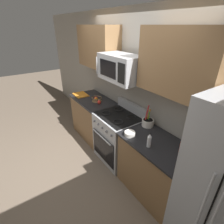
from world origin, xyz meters
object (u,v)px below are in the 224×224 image
Objects in this scene: utensil_crock at (148,122)px; microwave at (121,68)px; apple_loose at (99,102)px; bottle_vinegar at (149,140)px; cutting_board at (81,95)px; range_oven at (118,137)px; fruit_basket at (97,99)px; bottle_hot_sauce at (182,146)px; prep_bowl at (130,133)px.

microwave is at bearing -161.78° from utensil_crock.
apple_loose is 1.54m from bottle_vinegar.
apple_loose is 0.67m from cutting_board.
range_oven is 3.26× the size of utensil_crock.
fruit_basket reaches higher than apple_loose.
utensil_crock reaches higher than bottle_hot_sauce.
bottle_vinegar is (0.89, -0.16, 0.53)m from range_oven.
prep_bowl is (1.20, -0.19, -0.01)m from apple_loose.
microwave is at bearing 90.03° from range_oven.
fruit_basket is at bearing 170.47° from prep_bowl.
range_oven is 6.92× the size of prep_bowl.
bottle_hot_sauce is (0.32, 0.25, 0.00)m from bottle_vinegar.
range_oven is at bearing 169.69° from bottle_vinegar.
microwave reaches higher than apple_loose.
utensil_crock reaches higher than cutting_board.
microwave is at bearing -177.29° from bottle_hot_sauce.
microwave reaches higher than bottle_vinegar.
fruit_basket is (-0.80, -0.01, -0.79)m from microwave.
apple_loose is 0.21× the size of cutting_board.
bottle_vinegar reaches higher than apple_loose.
cutting_board is (-0.67, -0.10, -0.03)m from apple_loose.
utensil_crock reaches higher than prep_bowl.
microwave is 1.55m from cutting_board.
fruit_basket is 0.17m from apple_loose.
cutting_board is at bearing 178.64° from bottle_vinegar.
bottle_vinegar is at bearing 7.33° from prep_bowl.
utensil_crock reaches higher than apple_loose.
bottle_hot_sauce is 1.38× the size of prep_bowl.
utensil_crock is at bearing 10.23° from apple_loose.
microwave reaches higher than range_oven.
prep_bowl is (0.05, -0.40, -0.03)m from utensil_crock.
utensil_crock is at bearing 9.58° from cutting_board.
fruit_basket is 0.52m from cutting_board.
bottle_hot_sauce is at bearing 3.00° from apple_loose.
prep_bowl is (1.36, -0.23, -0.01)m from fruit_basket.
range_oven is 14.24× the size of apple_loose.
range_oven is at bearing -175.95° from bottle_hot_sauce.
range_oven is 0.74m from utensil_crock.
bottle_vinegar reaches higher than fruit_basket.
utensil_crock is 1.57× the size of bottle_vinegar.
apple_loose is 0.49× the size of prep_bowl.
fruit_basket is at bearing -172.47° from utensil_crock.
fruit_basket is 1.71m from bottle_vinegar.
utensil_crock is 0.71m from bottle_hot_sauce.
fruit_basket is at bearing 168.33° from apple_loose.
prep_bowl is (-0.34, -0.04, -0.07)m from bottle_vinegar.
utensil_crock reaches higher than range_oven.
microwave is 4.83× the size of prep_bowl.
microwave is 9.94× the size of apple_loose.
utensil_crock is (0.51, 0.20, 0.50)m from range_oven.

